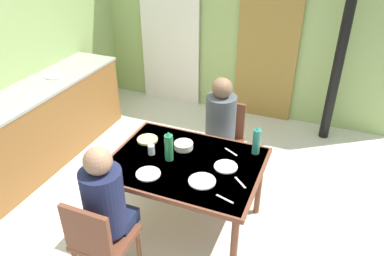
# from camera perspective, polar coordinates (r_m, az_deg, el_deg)

# --- Properties ---
(ground_plane) EXTENTS (6.49, 6.49, 0.00)m
(ground_plane) POSITION_cam_1_polar(r_m,az_deg,el_deg) (3.69, -4.64, -13.52)
(ground_plane) COLOR silver
(wall_back) EXTENTS (4.29, 0.10, 2.70)m
(wall_back) POSITION_cam_1_polar(r_m,az_deg,el_deg) (5.15, 7.54, 16.60)
(wall_back) COLOR #9BB76C
(wall_back) RESTS_ON ground_plane
(wall_left) EXTENTS (0.10, 3.74, 2.70)m
(wall_left) POSITION_cam_1_polar(r_m,az_deg,el_deg) (4.61, -25.69, 12.29)
(wall_left) COLOR #9DBC70
(wall_left) RESTS_ON ground_plane
(door_wooden) EXTENTS (0.80, 0.05, 2.00)m
(door_wooden) POSITION_cam_1_polar(r_m,az_deg,el_deg) (5.08, 11.54, 11.98)
(door_wooden) COLOR olive
(door_wooden) RESTS_ON ground_plane
(stove_pipe_column) EXTENTS (0.12, 0.12, 2.70)m
(stove_pipe_column) POSITION_cam_1_polar(r_m,az_deg,el_deg) (4.65, 22.41, 13.14)
(stove_pipe_column) COLOR black
(stove_pipe_column) RESTS_ON ground_plane
(curtain_panel) EXTENTS (0.90, 0.03, 2.27)m
(curtain_panel) POSITION_cam_1_polar(r_m,az_deg,el_deg) (5.44, -3.48, 15.21)
(curtain_panel) COLOR white
(curtain_panel) RESTS_ON ground_plane
(kitchen_counter) EXTENTS (0.61, 2.35, 0.91)m
(kitchen_counter) POSITION_cam_1_polar(r_m,az_deg,el_deg) (4.58, -22.15, 0.58)
(kitchen_counter) COLOR brown
(kitchen_counter) RESTS_ON ground_plane
(dining_table) EXTENTS (1.28, 0.98, 0.72)m
(dining_table) POSITION_cam_1_polar(r_m,az_deg,el_deg) (3.19, -1.02, -6.24)
(dining_table) COLOR brown
(dining_table) RESTS_ON ground_plane
(chair_near_diner) EXTENTS (0.40, 0.40, 0.87)m
(chair_near_diner) POSITION_cam_1_polar(r_m,az_deg,el_deg) (2.88, -14.12, -16.40)
(chair_near_diner) COLOR brown
(chair_near_diner) RESTS_ON ground_plane
(chair_far_diner) EXTENTS (0.40, 0.40, 0.87)m
(chair_far_diner) POSITION_cam_1_polar(r_m,az_deg,el_deg) (3.91, 4.84, -1.49)
(chair_far_diner) COLOR brown
(chair_far_diner) RESTS_ON ground_plane
(person_near_diner) EXTENTS (0.30, 0.37, 0.77)m
(person_near_diner) POSITION_cam_1_polar(r_m,az_deg,el_deg) (2.77, -13.25, -10.52)
(person_near_diner) COLOR #192241
(person_near_diner) RESTS_ON ground_plane
(person_far_diner) EXTENTS (0.30, 0.37, 0.77)m
(person_far_diner) POSITION_cam_1_polar(r_m,az_deg,el_deg) (3.65, 4.37, 1.24)
(person_far_diner) COLOR #434C5D
(person_far_diner) RESTS_ON ground_plane
(water_bottle_green_near) EXTENTS (0.07, 0.07, 0.27)m
(water_bottle_green_near) POSITION_cam_1_polar(r_m,az_deg,el_deg) (3.23, 9.91, -1.95)
(water_bottle_green_near) COLOR #318572
(water_bottle_green_near) RESTS_ON dining_table
(water_bottle_green_far) EXTENTS (0.07, 0.07, 0.27)m
(water_bottle_green_far) POSITION_cam_1_polar(r_m,az_deg,el_deg) (3.11, -3.59, -2.89)
(water_bottle_green_far) COLOR #2A854B
(water_bottle_green_far) RESTS_ON dining_table
(serving_bowl_center) EXTENTS (0.17, 0.17, 0.05)m
(serving_bowl_center) POSITION_cam_1_polar(r_m,az_deg,el_deg) (3.30, -1.30, -2.71)
(serving_bowl_center) COLOR #ECE4C9
(serving_bowl_center) RESTS_ON dining_table
(dinner_plate_near_left) EXTENTS (0.22, 0.22, 0.01)m
(dinner_plate_near_left) POSITION_cam_1_polar(r_m,az_deg,el_deg) (2.93, 1.56, -8.16)
(dinner_plate_near_left) COLOR white
(dinner_plate_near_left) RESTS_ON dining_table
(dinner_plate_near_right) EXTENTS (0.20, 0.20, 0.01)m
(dinner_plate_near_right) POSITION_cam_1_polar(r_m,az_deg,el_deg) (3.02, -6.76, -7.02)
(dinner_plate_near_right) COLOR white
(dinner_plate_near_right) RESTS_ON dining_table
(dinner_plate_far_center) EXTENTS (0.20, 0.20, 0.01)m
(dinner_plate_far_center) POSITION_cam_1_polar(r_m,az_deg,el_deg) (3.09, 5.22, -5.94)
(dinner_plate_far_center) COLOR white
(dinner_plate_far_center) RESTS_ON dining_table
(drinking_glass_by_near_diner) EXTENTS (0.06, 0.06, 0.09)m
(drinking_glass_by_near_diner) POSITION_cam_1_polar(r_m,az_deg,el_deg) (3.24, -6.28, -3.33)
(drinking_glass_by_near_diner) COLOR silver
(drinking_glass_by_near_diner) RESTS_ON dining_table
(bread_plate_sliced) EXTENTS (0.19, 0.19, 0.02)m
(bread_plate_sliced) POSITION_cam_1_polar(r_m,az_deg,el_deg) (3.44, -6.88, -1.78)
(bread_plate_sliced) COLOR #DBB77A
(bread_plate_sliced) RESTS_ON dining_table
(cutlery_knife_near) EXTENTS (0.14, 0.09, 0.00)m
(cutlery_knife_near) POSITION_cam_1_polar(r_m,az_deg,el_deg) (3.28, 6.04, -3.68)
(cutlery_knife_near) COLOR silver
(cutlery_knife_near) RESTS_ON dining_table
(cutlery_fork_near) EXTENTS (0.12, 0.11, 0.00)m
(cutlery_fork_near) POSITION_cam_1_polar(r_m,az_deg,el_deg) (2.95, 7.43, -8.32)
(cutlery_fork_near) COLOR silver
(cutlery_fork_near) RESTS_ON dining_table
(cutlery_knife_far) EXTENTS (0.15, 0.06, 0.00)m
(cutlery_knife_far) POSITION_cam_1_polar(r_m,az_deg,el_deg) (2.79, 5.05, -10.82)
(cutlery_knife_far) COLOR silver
(cutlery_knife_far) RESTS_ON dining_table
(cutlery_fork_far) EXTENTS (0.03, 0.15, 0.00)m
(cutlery_fork_far) POSITION_cam_1_polar(r_m,az_deg,el_deg) (3.11, -11.79, -6.42)
(cutlery_fork_far) COLOR silver
(cutlery_fork_far) RESTS_ON dining_table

